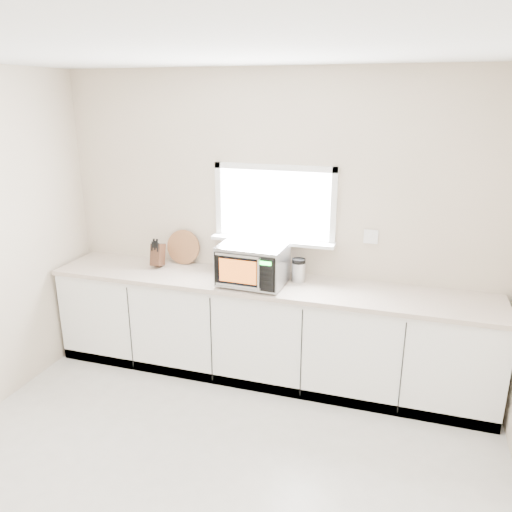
% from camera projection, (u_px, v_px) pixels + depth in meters
% --- Properties ---
extents(back_wall, '(4.00, 0.17, 2.70)m').
position_uv_depth(back_wall, '(275.00, 224.00, 4.48)').
color(back_wall, beige).
rests_on(back_wall, ground).
extents(cabinets, '(3.92, 0.60, 0.88)m').
position_uv_depth(cabinets, '(265.00, 331.00, 4.49)').
color(cabinets, white).
rests_on(cabinets, ground).
extents(countertop, '(3.92, 0.64, 0.04)m').
position_uv_depth(countertop, '(265.00, 284.00, 4.34)').
color(countertop, beige).
rests_on(countertop, cabinets).
extents(microwave, '(0.56, 0.47, 0.35)m').
position_uv_depth(microwave, '(253.00, 264.00, 4.23)').
color(microwave, black).
rests_on(microwave, countertop).
extents(knife_block, '(0.11, 0.21, 0.29)m').
position_uv_depth(knife_block, '(158.00, 254.00, 4.68)').
color(knife_block, '#4A2B1A').
rests_on(knife_block, countertop).
extents(cutting_board, '(0.33, 0.08, 0.33)m').
position_uv_depth(cutting_board, '(183.00, 247.00, 4.77)').
color(cutting_board, '#9F663D').
rests_on(cutting_board, countertop).
extents(coffee_grinder, '(0.15, 0.15, 0.21)m').
position_uv_depth(coffee_grinder, '(298.00, 270.00, 4.32)').
color(coffee_grinder, silver).
rests_on(coffee_grinder, countertop).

